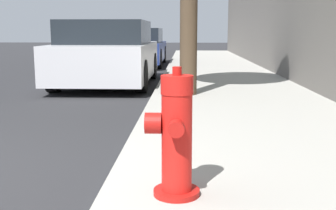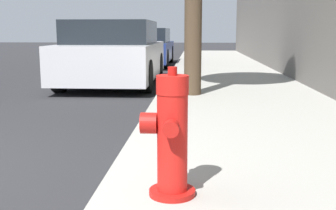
% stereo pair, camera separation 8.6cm
% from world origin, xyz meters
% --- Properties ---
extents(sidewalk_slab, '(2.74, 40.00, 0.11)m').
position_xyz_m(sidewalk_slab, '(3.10, 0.00, 0.06)').
color(sidewalk_slab, '#99968E').
rests_on(sidewalk_slab, ground_plane).
extents(fire_hydrant, '(0.34, 0.36, 0.81)m').
position_xyz_m(fire_hydrant, '(2.23, -0.23, 0.49)').
color(fire_hydrant, '#A91511').
rests_on(fire_hydrant, sidewalk_slab).
extents(parked_car_near, '(1.85, 3.85, 1.35)m').
position_xyz_m(parked_car_near, '(0.63, 6.14, 0.66)').
color(parked_car_near, '#B7B7BC').
rests_on(parked_car_near, ground_plane).
extents(parked_car_mid, '(1.82, 4.14, 1.23)m').
position_xyz_m(parked_car_mid, '(0.62, 11.37, 0.60)').
color(parked_car_mid, navy).
rests_on(parked_car_mid, ground_plane).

